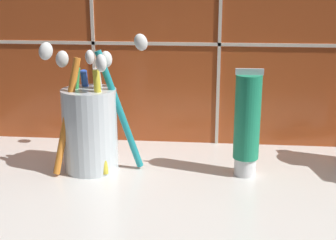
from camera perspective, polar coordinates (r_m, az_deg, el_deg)
The scene contains 4 objects.
sink_counter at distance 60.88cm, azimuth 4.07°, elevation -8.44°, with size 77.54×32.50×2.00cm, color silver.
tile_wall_backsplash at distance 71.98cm, azimuth 4.84°, elevation 13.69°, with size 87.54×1.72×46.60cm.
toothbrush_cup at distance 63.38cm, azimuth -9.43°, elevation -0.68°, with size 13.65×12.40×18.58cm.
toothpaste_tube at distance 61.13cm, azimuth 9.62°, elevation -0.45°, with size 3.52×3.35×14.25cm.
Camera 1 is at (1.15, -55.42, 26.17)cm, focal length 50.00 mm.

